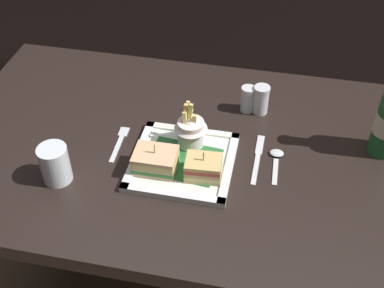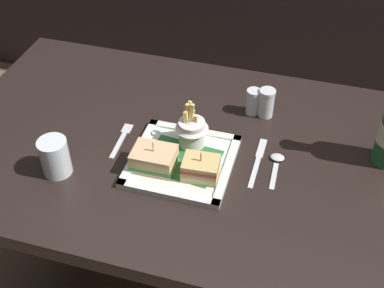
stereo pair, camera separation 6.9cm
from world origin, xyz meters
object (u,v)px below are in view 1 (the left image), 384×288
Objects in this scene: pepper_shaker at (261,101)px; spoon at (276,158)px; square_plate at (183,162)px; water_glass at (55,166)px; knife at (258,157)px; salt_shaker at (248,100)px; sandwich_half_right at (203,168)px; sandwich_half_left at (155,161)px; fries_cup at (191,128)px; fork at (120,142)px; dining_table at (200,186)px.

spoon is at bearing -71.67° from pepper_shaker.
square_plate is 2.60× the size of water_glass.
salt_shaker reaches higher than knife.
sandwich_half_right is 0.30m from pepper_shaker.
fries_cup is (0.06, 0.11, 0.03)m from sandwich_half_left.
fork is (0.10, 0.15, -0.04)m from water_glass.
sandwich_half_right is at bearing -148.30° from spoon.
spoon is (0.40, 0.02, 0.00)m from fork.
sandwich_half_right is (0.03, -0.10, 0.17)m from dining_table.
salt_shaker is (0.41, 0.35, -0.01)m from water_glass.
fries_cup is 1.60× the size of salt_shaker.
pepper_shaker is (0.16, 0.18, -0.03)m from fries_cup.
pepper_shaker is at bearing 54.13° from dining_table.
fries_cup is (0.01, 0.07, 0.05)m from square_plate.
sandwich_half_right is 0.20m from spoon.
fries_cup is 0.34m from water_glass.
spoon is 1.63× the size of salt_shaker.
sandwich_half_left reaches higher than fork.
water_glass is at bearing -138.92° from salt_shaker.
spoon reaches higher than fork.
spoon is (0.50, 0.17, -0.04)m from water_glass.
knife is 2.18× the size of pepper_shaker.
fries_cup is at bearing 177.88° from knife.
sandwich_half_right is at bearing -103.67° from salt_shaker.
pepper_shaker is at bearing 94.54° from knife.
salt_shaker reaches higher than fork.
pepper_shaker is at bearing 38.68° from water_glass.
sandwich_half_left is 0.57× the size of knife.
dining_table is 0.40m from water_glass.
fries_cup is 1.45× the size of pepper_shaker.
fork is 0.76× the size of knife.
water_glass is at bearing -161.02° from spoon.
knife is 0.19m from salt_shaker.
sandwich_half_left is at bearing -146.46° from square_plate.
fries_cup is at bearing 179.14° from spoon.
sandwich_half_left is 1.37× the size of salt_shaker.
square_plate is 0.19m from knife.
sandwich_half_left is 0.36m from pepper_shaker.
sandwich_half_left is at bearing -131.27° from dining_table.
sandwich_half_right is 0.73× the size of spoon.
sandwich_half_right reaches higher than pepper_shaker.
spoon is 0.21m from salt_shaker.
water_glass reaches higher than square_plate.
knife is at bearing -74.61° from salt_shaker.
salt_shaker is (-0.10, 0.18, 0.03)m from spoon.
water_glass is 0.53× the size of knife.
spoon is (0.22, 0.06, -0.00)m from square_plate.
fork is at bearing 165.89° from square_plate.
pepper_shaker reaches higher than knife.
water_glass reaches higher than knife.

